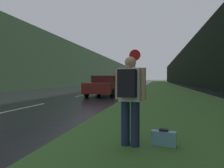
# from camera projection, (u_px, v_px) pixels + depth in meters

# --- Properties ---
(grass_verge) EXTENTS (6.00, 240.00, 0.02)m
(grass_verge) POSITION_uv_depth(u_px,v_px,m) (161.00, 85.00, 40.47)
(grass_verge) COLOR #386028
(grass_verge) RESTS_ON ground_plane
(lane_stripe_b) EXTENTS (0.12, 3.00, 0.01)m
(lane_stripe_b) POSITION_uv_depth(u_px,v_px,m) (24.00, 108.00, 8.45)
(lane_stripe_b) COLOR silver
(lane_stripe_b) RESTS_ON ground_plane
(lane_stripe_c) EXTENTS (0.12, 3.00, 0.01)m
(lane_stripe_c) POSITION_uv_depth(u_px,v_px,m) (83.00, 95.00, 15.28)
(lane_stripe_c) COLOR silver
(lane_stripe_c) RESTS_ON ground_plane
(lane_stripe_d) EXTENTS (0.12, 3.00, 0.01)m
(lane_stripe_d) POSITION_uv_depth(u_px,v_px,m) (106.00, 90.00, 22.11)
(lane_stripe_d) COLOR silver
(lane_stripe_d) RESTS_ON ground_plane
(lane_stripe_e) EXTENTS (0.12, 3.00, 0.01)m
(lane_stripe_e) POSITION_uv_depth(u_px,v_px,m) (118.00, 87.00, 28.94)
(lane_stripe_e) COLOR silver
(lane_stripe_e) RESTS_ON ground_plane
(lane_stripe_f) EXTENTS (0.12, 3.00, 0.01)m
(lane_stripe_f) POSITION_uv_depth(u_px,v_px,m) (125.00, 86.00, 35.77)
(lane_stripe_f) COLOR silver
(lane_stripe_f) RESTS_ON ground_plane
(treeline_far_side) EXTENTS (2.00, 140.00, 7.47)m
(treeline_far_side) POSITION_uv_depth(u_px,v_px,m) (100.00, 70.00, 53.61)
(treeline_far_side) COLOR black
(treeline_far_side) RESTS_ON ground_plane
(treeline_near_side) EXTENTS (2.00, 140.00, 8.31)m
(treeline_near_side) POSITION_uv_depth(u_px,v_px,m) (186.00, 67.00, 48.82)
(treeline_near_side) COLOR black
(treeline_near_side) RESTS_ON ground_plane
(stop_sign) EXTENTS (0.72, 0.07, 3.12)m
(stop_sign) POSITION_uv_depth(u_px,v_px,m) (135.00, 68.00, 12.81)
(stop_sign) COLOR slate
(stop_sign) RESTS_ON ground_plane
(hitchhiker_with_backpack) EXTENTS (0.56, 0.44, 1.62)m
(hitchhiker_with_backpack) POSITION_uv_depth(u_px,v_px,m) (130.00, 95.00, 3.54)
(hitchhiker_with_backpack) COLOR #1E2847
(hitchhiker_with_backpack) RESTS_ON ground_plane
(suitcase) EXTENTS (0.45, 0.21, 0.32)m
(suitcase) POSITION_uv_depth(u_px,v_px,m) (164.00, 139.00, 3.59)
(suitcase) COLOR #6093A8
(suitcase) RESTS_ON ground_plane
(car_passing_near) EXTENTS (1.99, 4.70, 1.46)m
(car_passing_near) POSITION_uv_depth(u_px,v_px,m) (105.00, 86.00, 14.78)
(car_passing_near) COLOR maroon
(car_passing_near) RESTS_ON ground_plane
(car_passing_far) EXTENTS (1.87, 4.27, 1.39)m
(car_passing_far) POSITION_uv_depth(u_px,v_px,m) (128.00, 83.00, 26.63)
(car_passing_far) COLOR #2D3856
(car_passing_far) RESTS_ON ground_plane
(delivery_truck) EXTENTS (2.44, 6.74, 3.42)m
(delivery_truck) POSITION_uv_depth(u_px,v_px,m) (139.00, 78.00, 85.55)
(delivery_truck) COLOR black
(delivery_truck) RESTS_ON ground_plane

